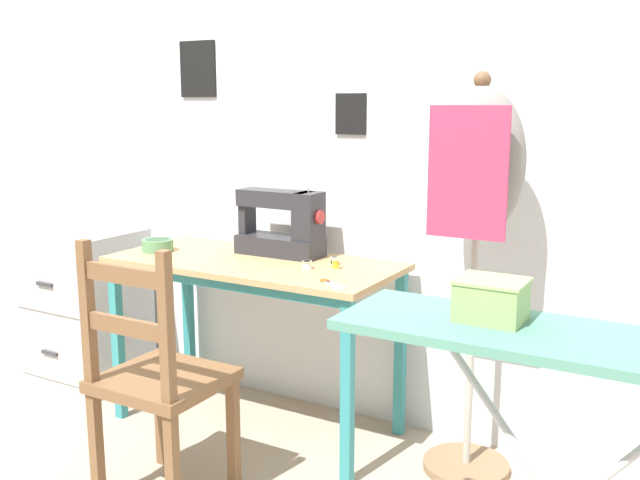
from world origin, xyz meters
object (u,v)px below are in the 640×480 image
object	(u,v)px
scissors	(329,283)
thread_spool_near_machine	(307,265)
filing_cabinet	(86,307)
ironing_board	(572,357)
fabric_bowl	(158,245)
wooden_chair	(157,380)
storage_box	(491,300)
sewing_machine	(284,225)
thread_spool_mid_table	(334,261)
thread_spool_far_edge	(335,264)
dress_form	(477,188)

from	to	relation	value
scissors	thread_spool_near_machine	size ratio (longest dim) A/B	3.63
filing_cabinet	ironing_board	distance (m)	2.54
fabric_bowl	thread_spool_near_machine	size ratio (longest dim) A/B	3.50
wooden_chair	ironing_board	bearing A→B (deg)	-3.53
scissors	storage_box	distance (m)	0.91
sewing_machine	thread_spool_near_machine	xyz separation A→B (m)	(0.21, -0.17, -0.11)
sewing_machine	scissors	size ratio (longest dim) A/B	2.78
storage_box	scissors	bearing A→B (deg)	145.03
thread_spool_mid_table	thread_spool_far_edge	size ratio (longest dim) A/B	0.96
sewing_machine	filing_cabinet	world-z (taller)	sewing_machine
scissors	thread_spool_mid_table	xyz separation A→B (m)	(-0.13, 0.27, 0.01)
thread_spool_mid_table	filing_cabinet	xyz separation A→B (m)	(-1.34, -0.09, -0.36)
fabric_bowl	scissors	bearing A→B (deg)	-7.19
sewing_machine	dress_form	bearing A→B (deg)	-4.24
wooden_chair	sewing_machine	bearing A→B (deg)	89.01
thread_spool_near_machine	filing_cabinet	bearing A→B (deg)	178.71
dress_form	storage_box	world-z (taller)	dress_form
wooden_chair	ironing_board	xyz separation A→B (m)	(1.34, -0.08, 0.36)
fabric_bowl	thread_spool_far_edge	size ratio (longest dim) A/B	3.53
fabric_bowl	storage_box	world-z (taller)	storage_box
thread_spool_near_machine	filing_cabinet	size ratio (longest dim) A/B	0.05
thread_spool_near_machine	ironing_board	size ratio (longest dim) A/B	0.04
filing_cabinet	storage_box	size ratio (longest dim) A/B	4.58
scissors	dress_form	size ratio (longest dim) A/B	0.10
filing_cabinet	thread_spool_mid_table	bearing A→B (deg)	3.70
scissors	filing_cabinet	size ratio (longest dim) A/B	0.19
fabric_bowl	thread_spool_near_machine	distance (m)	0.73
thread_spool_far_edge	fabric_bowl	bearing A→B (deg)	-173.91
sewing_machine	storage_box	bearing A→B (deg)	-36.40
thread_spool_near_machine	dress_form	bearing A→B (deg)	9.21
dress_form	wooden_chair	bearing A→B (deg)	-140.08
fabric_bowl	thread_spool_mid_table	size ratio (longest dim) A/B	3.68
sewing_machine	thread_spool_mid_table	bearing A→B (deg)	-10.49
dress_form	storage_box	xyz separation A→B (m)	(0.29, -0.77, -0.17)
sewing_machine	thread_spool_mid_table	world-z (taller)	sewing_machine
wooden_chair	filing_cabinet	distance (m)	1.24
thread_spool_mid_table	dress_form	distance (m)	0.66
ironing_board	storage_box	xyz separation A→B (m)	(-0.20, 0.03, 0.10)
dress_form	ironing_board	xyz separation A→B (m)	(0.49, -0.80, -0.27)
filing_cabinet	dress_form	xyz separation A→B (m)	(1.91, 0.07, 0.69)
fabric_bowl	thread_spool_far_edge	distance (m)	0.84
sewing_machine	scissors	world-z (taller)	sewing_machine
fabric_bowl	filing_cabinet	bearing A→B (deg)	173.04
sewing_machine	wooden_chair	bearing A→B (deg)	-90.99
fabric_bowl	ironing_board	size ratio (longest dim) A/B	0.12
wooden_chair	storage_box	world-z (taller)	storage_box
thread_spool_far_edge	storage_box	xyz separation A→B (m)	(0.82, -0.72, 0.15)
wooden_chair	ironing_board	distance (m)	1.39
wooden_chair	thread_spool_mid_table	bearing A→B (deg)	68.84
thread_spool_near_machine	thread_spool_far_edge	bearing A→B (deg)	27.18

